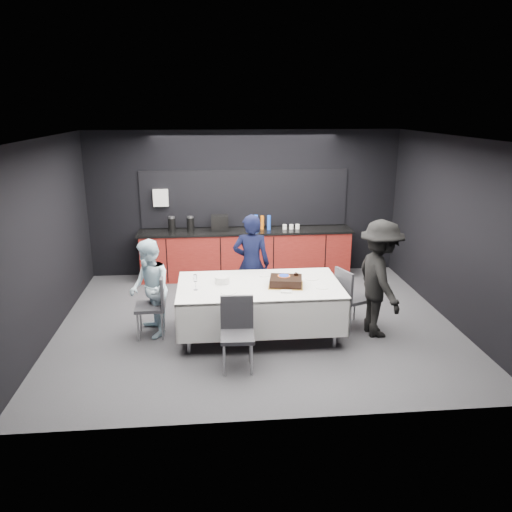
{
  "coord_description": "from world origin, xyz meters",
  "views": [
    {
      "loc": [
        -0.66,
        -7.07,
        3.22
      ],
      "look_at": [
        0.0,
        0.1,
        1.05
      ],
      "focal_mm": 35.0,
      "sensor_mm": 36.0,
      "label": 1
    }
  ],
  "objects_px": {
    "chair_right": "(349,294)",
    "person_center": "(251,264)",
    "party_table": "(259,293)",
    "champagne_flute": "(195,279)",
    "person_left": "(150,289)",
    "cake_assembly": "(286,281)",
    "chair_left": "(156,301)",
    "person_right": "(380,279)",
    "chair_near": "(237,328)",
    "plate_stack": "(222,280)"
  },
  "relations": [
    {
      "from": "chair_right",
      "to": "person_center",
      "type": "distance_m",
      "value": 1.61
    },
    {
      "from": "party_table",
      "to": "champagne_flute",
      "type": "distance_m",
      "value": 0.96
    },
    {
      "from": "person_center",
      "to": "party_table",
      "type": "bearing_deg",
      "value": 101.84
    },
    {
      "from": "champagne_flute",
      "to": "person_left",
      "type": "height_order",
      "value": "person_left"
    },
    {
      "from": "cake_assembly",
      "to": "chair_left",
      "type": "height_order",
      "value": "cake_assembly"
    },
    {
      "from": "champagne_flute",
      "to": "person_right",
      "type": "distance_m",
      "value": 2.62
    },
    {
      "from": "chair_near",
      "to": "person_center",
      "type": "height_order",
      "value": "person_center"
    },
    {
      "from": "person_center",
      "to": "person_right",
      "type": "xyz_separation_m",
      "value": [
        1.76,
        -1.0,
        0.04
      ]
    },
    {
      "from": "chair_near",
      "to": "plate_stack",
      "type": "bearing_deg",
      "value": 98.96
    },
    {
      "from": "person_left",
      "to": "person_right",
      "type": "relative_size",
      "value": 0.84
    },
    {
      "from": "chair_right",
      "to": "chair_near",
      "type": "bearing_deg",
      "value": -149.49
    },
    {
      "from": "party_table",
      "to": "chair_right",
      "type": "xyz_separation_m",
      "value": [
        1.36,
        0.12,
        -0.11
      ]
    },
    {
      "from": "party_table",
      "to": "chair_near",
      "type": "relative_size",
      "value": 2.51
    },
    {
      "from": "chair_right",
      "to": "person_left",
      "type": "distance_m",
      "value": 2.93
    },
    {
      "from": "chair_left",
      "to": "person_center",
      "type": "xyz_separation_m",
      "value": [
        1.45,
        0.76,
        0.27
      ]
    },
    {
      "from": "chair_near",
      "to": "person_left",
      "type": "relative_size",
      "value": 0.65
    },
    {
      "from": "chair_right",
      "to": "party_table",
      "type": "bearing_deg",
      "value": -175.14
    },
    {
      "from": "champagne_flute",
      "to": "chair_near",
      "type": "relative_size",
      "value": 0.24
    },
    {
      "from": "chair_right",
      "to": "cake_assembly",
      "type": "bearing_deg",
      "value": -168.49
    },
    {
      "from": "chair_left",
      "to": "chair_right",
      "type": "xyz_separation_m",
      "value": [
        2.85,
        0.02,
        0.0
      ]
    },
    {
      "from": "cake_assembly",
      "to": "champagne_flute",
      "type": "bearing_deg",
      "value": -177.03
    },
    {
      "from": "person_left",
      "to": "person_center",
      "type": "bearing_deg",
      "value": 97.26
    },
    {
      "from": "party_table",
      "to": "cake_assembly",
      "type": "xyz_separation_m",
      "value": [
        0.37,
        -0.09,
        0.2
      ]
    },
    {
      "from": "party_table",
      "to": "person_right",
      "type": "distance_m",
      "value": 1.73
    },
    {
      "from": "chair_near",
      "to": "person_right",
      "type": "height_order",
      "value": "person_right"
    },
    {
      "from": "party_table",
      "to": "champagne_flute",
      "type": "bearing_deg",
      "value": -170.44
    },
    {
      "from": "chair_left",
      "to": "person_right",
      "type": "height_order",
      "value": "person_right"
    },
    {
      "from": "chair_right",
      "to": "chair_near",
      "type": "distance_m",
      "value": 2.01
    },
    {
      "from": "party_table",
      "to": "plate_stack",
      "type": "height_order",
      "value": "plate_stack"
    },
    {
      "from": "chair_left",
      "to": "chair_right",
      "type": "distance_m",
      "value": 2.85
    },
    {
      "from": "chair_left",
      "to": "champagne_flute",
      "type": "bearing_deg",
      "value": -23.11
    },
    {
      "from": "cake_assembly",
      "to": "person_center",
      "type": "height_order",
      "value": "person_center"
    },
    {
      "from": "party_table",
      "to": "chair_right",
      "type": "distance_m",
      "value": 1.37
    },
    {
      "from": "cake_assembly",
      "to": "person_right",
      "type": "relative_size",
      "value": 0.32
    },
    {
      "from": "party_table",
      "to": "champagne_flute",
      "type": "height_order",
      "value": "champagne_flute"
    },
    {
      "from": "plate_stack",
      "to": "chair_right",
      "type": "bearing_deg",
      "value": 0.61
    },
    {
      "from": "champagne_flute",
      "to": "person_center",
      "type": "xyz_separation_m",
      "value": [
        0.86,
        1.01,
        -0.13
      ]
    },
    {
      "from": "chair_near",
      "to": "person_right",
      "type": "relative_size",
      "value": 0.54
    },
    {
      "from": "person_center",
      "to": "person_right",
      "type": "relative_size",
      "value": 0.95
    },
    {
      "from": "chair_right",
      "to": "chair_near",
      "type": "relative_size",
      "value": 1.0
    },
    {
      "from": "chair_left",
      "to": "chair_right",
      "type": "height_order",
      "value": "same"
    },
    {
      "from": "chair_right",
      "to": "person_right",
      "type": "distance_m",
      "value": 0.54
    },
    {
      "from": "champagne_flute",
      "to": "person_left",
      "type": "bearing_deg",
      "value": 156.87
    },
    {
      "from": "chair_right",
      "to": "person_center",
      "type": "xyz_separation_m",
      "value": [
        -1.4,
        0.74,
        0.27
      ]
    },
    {
      "from": "person_left",
      "to": "person_right",
      "type": "distance_m",
      "value": 3.29
    },
    {
      "from": "champagne_flute",
      "to": "person_right",
      "type": "xyz_separation_m",
      "value": [
        2.62,
        0.01,
        -0.08
      ]
    },
    {
      "from": "chair_right",
      "to": "chair_left",
      "type": "bearing_deg",
      "value": -179.67
    },
    {
      "from": "plate_stack",
      "to": "chair_near",
      "type": "xyz_separation_m",
      "value": [
        0.16,
        -1.0,
        -0.3
      ]
    },
    {
      "from": "cake_assembly",
      "to": "person_right",
      "type": "height_order",
      "value": "person_right"
    },
    {
      "from": "person_center",
      "to": "person_right",
      "type": "distance_m",
      "value": 2.02
    }
  ]
}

